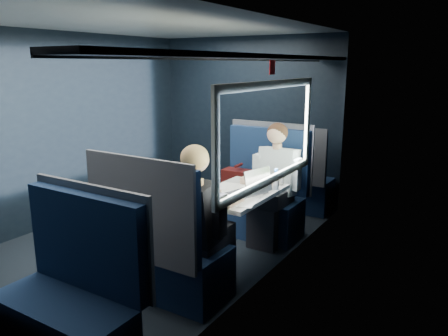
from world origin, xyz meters
The scene contains 13 objects.
ground centered at (0.00, 0.00, -0.01)m, with size 2.80×4.20×0.01m, color black.
room_shell centered at (0.02, 0.00, 1.48)m, with size 3.00×4.40×2.40m.
table centered at (1.03, 0.00, 0.66)m, with size 0.62×1.00×0.74m.
seat_bay_near centered at (0.83, 0.87, 0.42)m, with size 1.04×0.62×1.26m.
seat_bay_far centered at (0.85, -0.87, 0.41)m, with size 1.04×0.62×1.26m.
seat_row_front centered at (0.85, 1.80, 0.41)m, with size 1.04×0.51×1.16m.
seat_row_back centered at (0.85, -1.80, 0.41)m, with size 1.04×0.51×1.16m.
man centered at (1.10, 0.70, 0.72)m, with size 0.53×0.56×1.32m.
woman centered at (1.10, -0.71, 0.73)m, with size 0.53×0.56×1.32m.
papers centered at (1.08, -0.09, 0.74)m, with size 0.49×0.71×0.01m, color white.
laptop centered at (1.21, -0.01, 0.81)m, with size 0.33×0.39×0.25m.
bottle_small centered at (1.33, 0.25, 0.83)m, with size 0.06×0.06×0.21m.
cup centered at (1.30, 0.44, 0.78)m, with size 0.07×0.07×0.09m, color white.
Camera 1 is at (3.03, -3.44, 1.92)m, focal length 35.00 mm.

